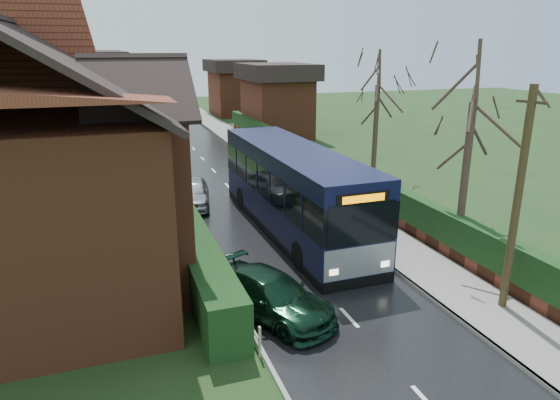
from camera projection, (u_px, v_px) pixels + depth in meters
name	position (u px, v px, depth m)	size (l,w,h in m)	color
ground	(323.00, 289.00, 17.03)	(140.00, 140.00, 0.00)	#273F1B
road	(245.00, 205.00, 26.06)	(6.00, 100.00, 0.02)	black
pavement	(320.00, 196.00, 27.37)	(2.50, 100.00, 0.14)	slate
kerb_right	(300.00, 199.00, 26.99)	(0.12, 100.00, 0.14)	gray
kerb_left	(187.00, 210.00, 25.09)	(0.12, 100.00, 0.10)	gray
front_hedge	(184.00, 232.00, 20.09)	(1.20, 16.00, 1.60)	black
picket_fence	(203.00, 238.00, 20.43)	(0.10, 16.00, 0.90)	gray
right_wall_hedge	(346.00, 177.00, 27.57)	(0.60, 50.00, 1.80)	brown
brick_house	(40.00, 154.00, 17.32)	(9.30, 14.60, 10.30)	brown
bus	(294.00, 191.00, 22.01)	(3.01, 12.36, 3.74)	black
car_silver	(192.00, 192.00, 25.80)	(1.69, 4.20, 1.43)	#B1B2B6
car_green	(271.00, 295.00, 15.25)	(1.85, 4.56, 1.32)	black
car_distant	(151.00, 113.00, 57.21)	(1.50, 4.29, 1.41)	black
bus_stop_sign	(335.00, 185.00, 22.91)	(0.12, 0.42, 2.80)	slate
telegraph_pole	(517.00, 203.00, 14.71)	(0.29, 0.89, 6.96)	#322916
tree_right_near	(475.00, 90.00, 17.63)	(4.01, 4.01, 8.65)	#392A21
tree_right_far	(378.00, 78.00, 29.46)	(4.27, 4.27, 8.24)	#3A2A22
tree_house_side	(11.00, 71.00, 25.13)	(3.99, 3.99, 9.07)	#3C2E23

